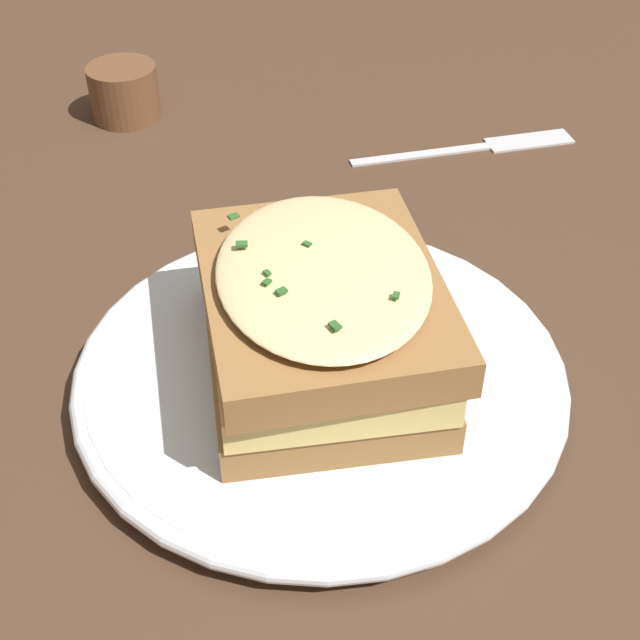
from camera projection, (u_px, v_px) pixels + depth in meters
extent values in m
plane|color=#473021|center=(274.00, 374.00, 0.50)|extent=(2.40, 2.40, 0.00)
cylinder|color=white|center=(320.00, 376.00, 0.49)|extent=(0.25, 0.25, 0.02)
torus|color=white|center=(320.00, 371.00, 0.49)|extent=(0.27, 0.27, 0.01)
cube|color=olive|center=(320.00, 349.00, 0.48)|extent=(0.14, 0.16, 0.02)
cube|color=#E0C16B|center=(320.00, 321.00, 0.46)|extent=(0.13, 0.17, 0.02)
cube|color=olive|center=(323.00, 296.00, 0.45)|extent=(0.14, 0.17, 0.02)
ellipsoid|color=beige|center=(323.00, 271.00, 0.44)|extent=(0.12, 0.15, 0.01)
cube|color=#2D6028|center=(242.00, 240.00, 0.45)|extent=(0.01, 0.00, 0.00)
cube|color=#2D6028|center=(260.00, 282.00, 0.42)|extent=(0.01, 0.01, 0.00)
cube|color=#2D6028|center=(233.00, 216.00, 0.46)|extent=(0.01, 0.01, 0.00)
cube|color=#2D6028|center=(335.00, 325.00, 0.40)|extent=(0.01, 0.01, 0.00)
cube|color=#2D6028|center=(396.00, 295.00, 0.41)|extent=(0.00, 0.01, 0.00)
cube|color=#2D6028|center=(258.00, 273.00, 0.43)|extent=(0.00, 0.00, 0.00)
cube|color=#2D6028|center=(307.00, 239.00, 0.45)|extent=(0.01, 0.00, 0.00)
cube|color=#2D6028|center=(281.00, 291.00, 0.42)|extent=(0.01, 0.01, 0.00)
cube|color=silver|center=(421.00, 154.00, 0.69)|extent=(0.11, 0.03, 0.00)
cube|color=silver|center=(529.00, 140.00, 0.71)|extent=(0.07, 0.04, 0.00)
cube|color=#333335|center=(539.00, 134.00, 0.71)|extent=(0.04, 0.01, 0.00)
cube|color=#333335|center=(542.00, 137.00, 0.71)|extent=(0.04, 0.01, 0.00)
cube|color=#333335|center=(545.00, 140.00, 0.70)|extent=(0.04, 0.01, 0.00)
cylinder|color=brown|center=(124.00, 92.00, 0.73)|extent=(0.06, 0.06, 0.04)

